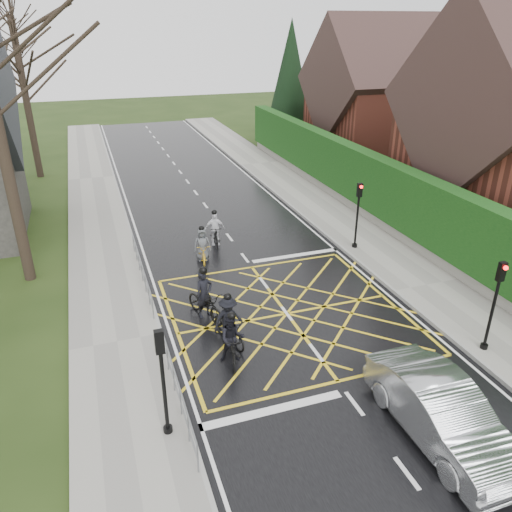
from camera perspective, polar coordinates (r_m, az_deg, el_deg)
ground at (r=18.30m, az=3.53°, el=-6.60°), size 120.00×120.00×0.00m
road at (r=18.30m, az=3.53°, el=-6.59°), size 9.00×80.00×0.01m
sidewalk_right at (r=21.04m, az=18.87°, el=-3.29°), size 3.00×80.00×0.15m
sidewalk_left at (r=17.22m, az=-15.56°, el=-9.57°), size 3.00×80.00×0.15m
stone_wall at (r=26.28m, az=14.36°, el=3.70°), size 0.50×38.00×0.70m
hedge at (r=25.72m, az=14.78°, el=7.33°), size 0.90×38.00×2.80m
house_far at (r=38.82m, az=14.38°, el=16.65°), size 9.80×8.80×10.30m
conifer at (r=43.95m, az=3.95°, el=19.08°), size 4.60×4.60×10.00m
tree_far at (r=36.55m, az=-25.40°, el=19.13°), size 8.40×8.40×10.40m
railing_south at (r=14.05m, az=-9.05°, el=-14.20°), size 0.05×5.04×1.03m
railing_north at (r=20.40m, az=-12.97°, el=-1.19°), size 0.05×6.04×1.03m
traffic_light_ne at (r=23.06m, az=11.50°, el=4.46°), size 0.24×0.31×3.21m
traffic_light_se at (r=17.07m, az=25.47°, el=-5.34°), size 0.24×0.31×3.21m
traffic_light_sw at (r=12.69m, az=-10.52°, el=-14.20°), size 0.24×0.31×3.21m
cyclist_rear at (r=17.86m, az=-5.84°, el=-5.17°), size 1.40×2.15×1.97m
cyclist_back at (r=15.59m, az=-2.68°, el=-9.94°), size 0.90×1.81×1.75m
cyclist_mid at (r=16.49m, az=-3.15°, el=-7.82°), size 1.19×1.95×1.79m
cyclist_front at (r=23.58m, az=-4.69°, el=2.70°), size 0.99×1.80×1.75m
cyclist_lead at (r=22.09m, az=-6.10°, el=0.82°), size 0.83×1.75×1.63m
car at (r=13.85m, az=20.42°, el=-16.39°), size 1.69×4.79×1.58m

